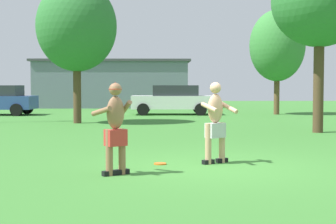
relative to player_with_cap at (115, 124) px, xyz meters
The scene contains 9 objects.
ground_plane 2.31m from the player_with_cap, 24.39° to the left, with size 80.00×80.00×0.00m, color #38752D.
player_with_cap is the anchor object (origin of this frame).
player_in_gray 2.35m from the player_with_cap, 34.14° to the left, with size 0.76×0.81×1.68m.
frisbee 1.70m from the player_with_cap, 56.15° to the left, with size 0.26×0.26×0.03m, color orange.
car_white_far_end 18.43m from the player_with_cap, 85.33° to the left, with size 4.33×2.08×1.58m.
outbuilding_behind_lot 28.86m from the player_with_cap, 95.14° to the left, with size 10.98×7.18×3.35m.
tree_left_field 13.00m from the player_with_cap, 102.20° to the left, with size 3.35×3.35×5.93m.
tree_right_field 19.96m from the player_with_cap, 68.81° to the left, with size 2.98×2.98×5.65m.
tree_behind_players 10.69m from the player_with_cap, 52.45° to the left, with size 3.22×3.22×5.97m.
Camera 1 is at (-1.13, -10.03, 1.63)m, focal length 54.64 mm.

